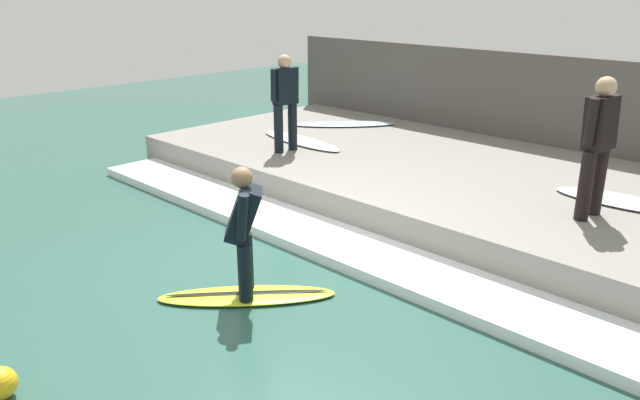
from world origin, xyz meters
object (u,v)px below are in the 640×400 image
surfer_waiting_near (285,98)px  marker_buoy (0,383)px  surfboard_spare (344,124)px  surfer_riding (244,225)px  surfer_waiting_far (598,140)px  surfboard_waiting_far (624,201)px  surfboard_riding (247,296)px  surfboard_waiting_near (301,141)px

surfer_waiting_near → marker_buoy: surfer_waiting_near is taller
surfer_waiting_near → surfboard_spare: surfer_waiting_near is taller
surfer_riding → surfboard_spare: 6.25m
surfer_waiting_far → marker_buoy: bearing=160.2°
surfboard_waiting_far → surfboard_spare: (0.90, 5.57, 0.00)m
surfer_riding → marker_buoy: bearing=177.4°
surfer_riding → marker_buoy: surfer_riding is taller
surfer_waiting_near → surfer_riding: bearing=-138.4°
surfer_waiting_far → marker_buoy: (-5.96, 2.14, -1.28)m
surfer_waiting_far → surfboard_waiting_far: (0.79, -0.15, -0.90)m
marker_buoy → surfboard_riding: bearing=-2.6°
surfboard_waiting_near → surfboard_waiting_far: bearing=-83.1°
surfer_waiting_far → surfer_waiting_near: bearing=95.0°
surfboard_spare → surfboard_waiting_near: bearing=-166.4°
surfer_riding → surfboard_waiting_far: 4.87m
surfer_riding → surfer_waiting_near: bearing=41.6°
surfboard_waiting_near → marker_buoy: (-6.12, -2.91, -0.39)m
surfboard_riding → surfer_waiting_near: 4.39m
surfer_riding → surfboard_waiting_near: size_ratio=0.69×
surfboard_waiting_far → marker_buoy: 7.14m
surfboard_waiting_far → marker_buoy: surfboard_waiting_far is taller
surfboard_waiting_far → surfer_riding: bearing=153.3°
surfer_riding → surfboard_spare: bearing=32.9°
surfboard_waiting_far → surfer_waiting_far: bearing=169.5°
surfboard_riding → surfer_waiting_far: bearing=-29.8°
surfer_waiting_near → surfboard_spare: (2.11, 0.62, -0.85)m
surfer_waiting_far → surfboard_spare: size_ratio=0.91×
surfboard_riding → surfboard_spare: bearing=32.9°
surfboard_riding → surfboard_waiting_far: 4.88m
surfer_waiting_far → surfer_riding: bearing=150.2°
surfer_waiting_near → marker_buoy: bearing=-154.3°
surfer_waiting_near → surfer_waiting_far: 4.83m
surfer_waiting_near → surfer_waiting_far: (0.42, -4.81, 0.05)m
surfer_waiting_far → surfboard_spare: bearing=72.7°
surfboard_riding → surfer_waiting_near: size_ratio=1.07×
surfer_riding → surfer_waiting_far: (3.55, -2.03, 0.60)m
surfboard_waiting_far → surfer_waiting_near: bearing=103.8°
surfer_waiting_near → marker_buoy: 6.27m
surfboard_waiting_far → surfboard_riding: bearing=153.3°
surfer_waiting_near → surfer_waiting_far: size_ratio=0.94×
surfboard_riding → surfboard_spare: (5.24, 3.39, 0.49)m
surfer_waiting_near → surfboard_waiting_near: surfer_waiting_near is taller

